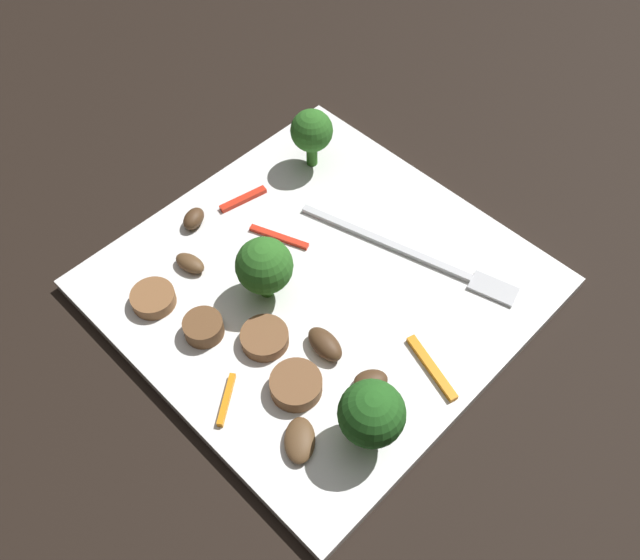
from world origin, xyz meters
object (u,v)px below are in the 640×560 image
Objects in this scene: broccoli_floret_2 at (312,132)px; pepper_strip_3 at (243,199)px; pepper_strip_1 at (436,364)px; sausage_slice_3 at (203,327)px; mushroom_4 at (300,440)px; pepper_strip_0 at (227,399)px; mushroom_1 at (325,344)px; sausage_slice_0 at (265,338)px; mushroom_2 at (194,219)px; pepper_strip_2 at (279,237)px; broccoli_floret_1 at (264,266)px; fork at (421,258)px; broccoli_floret_0 at (372,414)px; mushroom_0 at (371,381)px; sausage_slice_2 at (153,298)px; mushroom_3 at (190,263)px; sausage_slice_1 at (296,385)px; plate at (320,284)px.

broccoli_floret_2 is 0.08m from pepper_strip_3.
sausage_slice_3 is at bearing -144.55° from pepper_strip_1.
pepper_strip_3 is at bearing 177.67° from pepper_strip_1.
mushroom_4 reaches higher than pepper_strip_0.
sausage_slice_0 is at bearing -143.44° from mushroom_1.
mushroom_1 is 0.16m from mushroom_2.
mushroom_2 is at bearing -99.03° from broccoli_floret_2.
sausage_slice_3 is 0.10m from pepper_strip_2.
sausage_slice_0 is at bearing -49.31° from pepper_strip_2.
broccoli_floret_1 is 0.07m from mushroom_1.
pepper_strip_3 is (-0.18, 0.11, -0.00)m from mushroom_4.
sausage_slice_0 is 0.09m from pepper_strip_2.
mushroom_2 is at bearing 160.05° from mushroom_4.
broccoli_floret_2 is at bearing 137.88° from mushroom_1.
mushroom_4 is at bearing -19.95° from mushroom_2.
fork is at bearing 21.26° from pepper_strip_3.
broccoli_floret_1 is at bearing 135.28° from sausage_slice_0.
broccoli_floret_0 is 1.97× the size of sausage_slice_3.
mushroom_0 is 0.04m from mushroom_1.
pepper_strip_1 is (-0.00, 0.07, -0.03)m from broccoli_floret_0.
sausage_slice_2 is at bearing -129.20° from broccoli_floret_1.
mushroom_2 is 0.04m from mushroom_3.
mushroom_4 is (0.17, -0.18, -0.03)m from broccoli_floret_2.
mushroom_4 is at bearing -46.69° from broccoli_floret_2.
mushroom_1 is (0.06, -0.00, -0.03)m from broccoli_floret_1.
sausage_slice_0 is 0.08m from mushroom_4.
pepper_strip_2 is at bearing 162.09° from mushroom_0.
sausage_slice_3 is at bearing -128.43° from fork.
sausage_slice_1 is 0.10m from pepper_strip_1.
sausage_slice_2 is at bearing -101.16° from pepper_strip_2.
pepper_strip_2 reaches higher than plate.
broccoli_floret_2 is 1.45× the size of pepper_strip_0.
sausage_slice_2 reaches higher than pepper_strip_1.
sausage_slice_1 is at bearing 10.69° from sausage_slice_3.
pepper_strip_0 is (0.14, -0.08, -0.00)m from mushroom_2.
sausage_slice_2 is (-0.08, -0.03, -0.00)m from sausage_slice_0.
mushroom_4 is at bearing -93.72° from mushroom_0.
pepper_strip_1 is at bearing 2.38° from plate.
sausage_slice_3 reaches higher than pepper_strip_3.
plate is at bearing 137.99° from mushroom_1.
broccoli_floret_2 is 2.30× the size of mushroom_0.
pepper_strip_2 is (0.03, 0.07, -0.00)m from mushroom_3.
plate is 0.11m from pepper_strip_1.
pepper_strip_1 is (0.02, 0.04, -0.00)m from mushroom_0.
pepper_strip_0 is (0.12, -0.20, -0.03)m from broccoli_floret_2.
broccoli_floret_1 is 2.28× the size of mushroom_0.
sausage_slice_2 is at bearing -125.92° from plate.
mushroom_3 is at bearing -170.42° from mushroom_1.
pepper_strip_3 is at bearing 126.11° from sausage_slice_3.
broccoli_floret_1 is 2.11× the size of mushroom_3.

